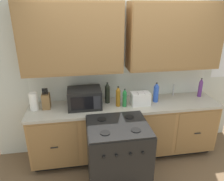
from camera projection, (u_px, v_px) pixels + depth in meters
ground_plane at (128, 165)px, 3.26m from camera, size 8.00×8.00×0.00m
wall_unit at (124, 53)px, 3.11m from camera, size 4.05×0.40×2.47m
counter_run at (125, 129)px, 3.36m from camera, size 2.88×0.64×0.90m
stove_range at (118, 156)px, 2.75m from camera, size 0.76×0.68×0.95m
microwave at (85, 98)px, 3.07m from camera, size 0.48×0.37×0.28m
toaster at (140, 99)px, 3.16m from camera, size 0.28×0.18×0.19m
knife_block at (46, 101)px, 3.04m from camera, size 0.11×0.14×0.31m
sink_faucet at (173, 90)px, 3.49m from camera, size 0.02×0.02×0.20m
paper_towel_roll at (34, 101)px, 2.99m from camera, size 0.12×0.12×0.26m
bottle_violet at (200, 88)px, 3.43m from camera, size 0.06×0.06×0.31m
bottle_dark at (107, 93)px, 3.20m from camera, size 0.07×0.07×0.33m
bottle_green at (125, 98)px, 3.09m from camera, size 0.06×0.06×0.28m
bottle_blue at (156, 92)px, 3.24m from camera, size 0.08×0.08×0.31m
bottle_amber at (118, 97)px, 3.09m from camera, size 0.07×0.07×0.31m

